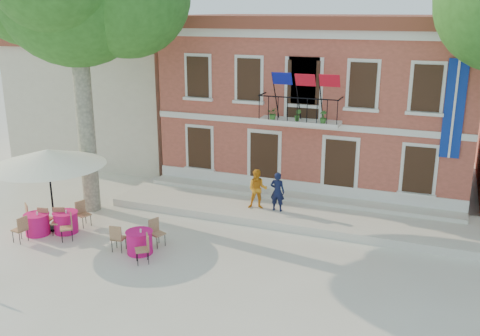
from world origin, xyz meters
name	(u,v)px	position (x,y,z in m)	size (l,w,h in m)	color
ground	(194,252)	(0.00, 0.00, 0.00)	(90.00, 90.00, 0.00)	beige
main_building	(325,98)	(2.00, 9.99, 3.78)	(13.50, 9.59, 7.50)	#C45847
neighbor_west	(127,93)	(-9.50, 11.00, 3.22)	(9.40, 9.40, 6.40)	beige
terrace	(289,211)	(2.00, 4.40, 0.15)	(14.00, 3.40, 0.30)	silver
patio_umbrella	(48,158)	(-5.63, -0.09, 2.70)	(4.05, 4.05, 3.01)	black
pedestrian_navy	(277,192)	(1.66, 3.92, 1.07)	(0.56, 0.37, 1.54)	#0F1533
pedestrian_orange	(258,189)	(0.87, 3.87, 1.08)	(0.76, 0.59, 1.57)	orange
cafe_table_0	(37,223)	(-5.83, -0.74, 0.43)	(1.86, 1.73, 0.95)	#E11555
cafe_table_1	(140,241)	(-1.61, -0.73, 0.43)	(1.74, 1.85, 0.95)	#E11555
cafe_table_3	(66,221)	(-5.01, -0.21, 0.43)	(1.76, 1.84, 0.95)	#E11555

